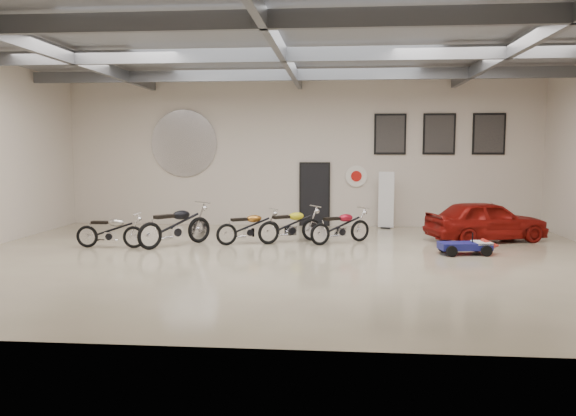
# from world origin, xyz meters

# --- Properties ---
(floor) EXTENTS (16.00, 12.00, 0.01)m
(floor) POSITION_xyz_m (0.00, 0.00, 0.00)
(floor) COLOR #BEB091
(floor) RESTS_ON ground
(ceiling) EXTENTS (16.00, 12.00, 0.01)m
(ceiling) POSITION_xyz_m (0.00, 0.00, 5.00)
(ceiling) COLOR gray
(ceiling) RESTS_ON back_wall
(back_wall) EXTENTS (16.00, 0.02, 5.00)m
(back_wall) POSITION_xyz_m (0.00, 6.00, 2.50)
(back_wall) COLOR beige
(back_wall) RESTS_ON floor
(ceiling_beams) EXTENTS (15.80, 11.80, 0.32)m
(ceiling_beams) POSITION_xyz_m (0.00, 0.00, 4.75)
(ceiling_beams) COLOR #575A5F
(ceiling_beams) RESTS_ON ceiling
(door) EXTENTS (0.92, 0.08, 2.10)m
(door) POSITION_xyz_m (0.50, 5.95, 1.05)
(door) COLOR black
(door) RESTS_ON back_wall
(logo_plaque) EXTENTS (2.30, 0.06, 1.16)m
(logo_plaque) POSITION_xyz_m (-4.00, 5.95, 2.80)
(logo_plaque) COLOR silver
(logo_plaque) RESTS_ON back_wall
(poster_left) EXTENTS (1.05, 0.08, 1.35)m
(poster_left) POSITION_xyz_m (3.00, 5.96, 3.10)
(poster_left) COLOR black
(poster_left) RESTS_ON back_wall
(poster_mid) EXTENTS (1.05, 0.08, 1.35)m
(poster_mid) POSITION_xyz_m (4.60, 5.96, 3.10)
(poster_mid) COLOR black
(poster_mid) RESTS_ON back_wall
(poster_right) EXTENTS (1.05, 0.08, 1.35)m
(poster_right) POSITION_xyz_m (6.20, 5.96, 3.10)
(poster_right) COLOR black
(poster_right) RESTS_ON back_wall
(oil_sign) EXTENTS (0.72, 0.10, 0.72)m
(oil_sign) POSITION_xyz_m (1.90, 5.95, 1.70)
(oil_sign) COLOR white
(oil_sign) RESTS_ON back_wall
(banner_stand) EXTENTS (0.54, 0.31, 1.87)m
(banner_stand) POSITION_xyz_m (2.87, 5.50, 0.94)
(banner_stand) COLOR white
(banner_stand) RESTS_ON floor
(motorcycle_silver) EXTENTS (1.82, 0.57, 0.94)m
(motorcycle_silver) POSITION_xyz_m (-4.72, 1.15, 0.47)
(motorcycle_silver) COLOR silver
(motorcycle_silver) RESTS_ON floor
(motorcycle_black) EXTENTS (1.96, 2.15, 1.16)m
(motorcycle_black) POSITION_xyz_m (-3.08, 1.56, 0.58)
(motorcycle_black) COLOR silver
(motorcycle_black) RESTS_ON floor
(motorcycle_gold) EXTENTS (1.87, 1.45, 0.96)m
(motorcycle_gold) POSITION_xyz_m (-1.17, 2.13, 0.48)
(motorcycle_gold) COLOR silver
(motorcycle_gold) RESTS_ON floor
(motorcycle_yellow) EXTENTS (1.97, 1.57, 1.02)m
(motorcycle_yellow) POSITION_xyz_m (-0.03, 2.45, 0.51)
(motorcycle_yellow) COLOR silver
(motorcycle_yellow) RESTS_ON floor
(motorcycle_red) EXTENTS (1.90, 1.53, 0.98)m
(motorcycle_red) POSITION_xyz_m (1.35, 2.40, 0.49)
(motorcycle_red) COLOR silver
(motorcycle_red) RESTS_ON floor
(go_kart) EXTENTS (1.62, 0.91, 0.56)m
(go_kart) POSITION_xyz_m (4.55, 1.04, 0.28)
(go_kart) COLOR navy
(go_kart) RESTS_ON floor
(vintage_car) EXTENTS (2.35, 3.68, 1.17)m
(vintage_car) POSITION_xyz_m (5.48, 3.17, 0.58)
(vintage_car) COLOR maroon
(vintage_car) RESTS_ON floor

